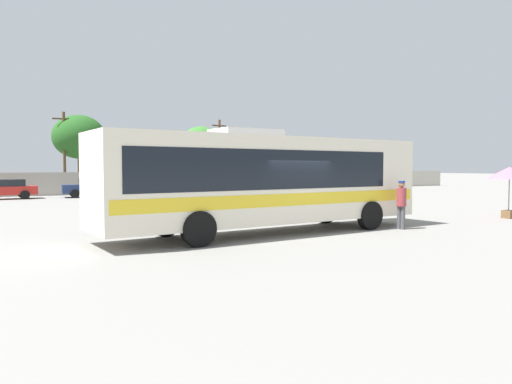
# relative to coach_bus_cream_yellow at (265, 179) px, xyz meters

# --- Properties ---
(ground_plane) EXTENTS (300.00, 300.00, 0.00)m
(ground_plane) POSITION_rel_coach_bus_cream_yellow_xyz_m (0.65, 9.56, -1.89)
(ground_plane) COLOR gray
(perimeter_wall) EXTENTS (80.00, 0.30, 1.88)m
(perimeter_wall) POSITION_rel_coach_bus_cream_yellow_xyz_m (0.65, 27.76, -0.95)
(perimeter_wall) COLOR #B2AD9E
(perimeter_wall) RESTS_ON ground_plane
(coach_bus_cream_yellow) EXTENTS (12.16, 3.62, 3.54)m
(coach_bus_cream_yellow) POSITION_rel_coach_bus_cream_yellow_xyz_m (0.00, 0.00, 0.00)
(coach_bus_cream_yellow) COLOR silver
(coach_bus_cream_yellow) RESTS_ON ground_plane
(attendant_by_bus_door) EXTENTS (0.41, 0.41, 1.79)m
(attendant_by_bus_door) POSITION_rel_coach_bus_cream_yellow_xyz_m (5.01, -1.33, -0.87)
(attendant_by_bus_door) COLOR #4C4C51
(attendant_by_bus_door) RESTS_ON ground_plane
(vendor_umbrella_near_gate_pink) EXTENTS (1.91, 1.91, 2.30)m
(vendor_umbrella_near_gate_pink) POSITION_rel_coach_bus_cream_yellow_xyz_m (12.03, -0.83, 0.08)
(vendor_umbrella_near_gate_pink) COLOR gray
(vendor_umbrella_near_gate_pink) RESTS_ON ground_plane
(parked_car_leftmost_red) EXTENTS (4.65, 2.18, 1.42)m
(parked_car_leftmost_red) POSITION_rel_coach_bus_cream_yellow_xyz_m (-7.87, 24.34, -1.13)
(parked_car_leftmost_red) COLOR red
(parked_car_leftmost_red) RESTS_ON ground_plane
(parked_car_second_dark_blue) EXTENTS (4.62, 2.19, 1.49)m
(parked_car_second_dark_blue) POSITION_rel_coach_bus_cream_yellow_xyz_m (-1.62, 24.08, -1.10)
(parked_car_second_dark_blue) COLOR navy
(parked_car_second_dark_blue) RESTS_ON ground_plane
(parked_car_third_red) EXTENTS (4.25, 2.28, 1.48)m
(parked_car_third_red) POSITION_rel_coach_bus_cream_yellow_xyz_m (4.24, 24.47, -1.11)
(parked_car_third_red) COLOR red
(parked_car_third_red) RESTS_ON ground_plane
(parked_car_rightmost_white) EXTENTS (4.31, 2.11, 1.45)m
(parked_car_rightmost_white) POSITION_rel_coach_bus_cream_yellow_xyz_m (10.05, 23.39, -1.12)
(parked_car_rightmost_white) COLOR silver
(parked_car_rightmost_white) RESTS_ON ground_plane
(utility_pole_near) EXTENTS (1.78, 0.53, 7.05)m
(utility_pole_near) POSITION_rel_coach_bus_cream_yellow_xyz_m (11.49, 29.90, 1.81)
(utility_pole_near) COLOR #4C3823
(utility_pole_near) RESTS_ON ground_plane
(utility_pole_far) EXTENTS (1.80, 0.24, 7.00)m
(utility_pole_far) POSITION_rel_coach_bus_cream_yellow_xyz_m (-3.12, 29.51, 1.79)
(utility_pole_far) COLOR #4C3823
(utility_pole_far) RESTS_ON ground_plane
(roadside_tree_midleft) EXTENTS (4.55, 4.55, 6.91)m
(roadside_tree_midleft) POSITION_rel_coach_bus_cream_yellow_xyz_m (-1.77, 30.54, 3.08)
(roadside_tree_midleft) COLOR brown
(roadside_tree_midleft) RESTS_ON ground_plane
(roadside_tree_midright) EXTENTS (4.32, 4.32, 6.57)m
(roadside_tree_midright) POSITION_rel_coach_bus_cream_yellow_xyz_m (10.70, 32.87, 2.83)
(roadside_tree_midright) COLOR brown
(roadside_tree_midright) RESTS_ON ground_plane
(roadside_tree_right) EXTENTS (4.49, 4.49, 5.83)m
(roadside_tree_right) POSITION_rel_coach_bus_cream_yellow_xyz_m (16.45, 30.03, 2.03)
(roadside_tree_right) COLOR brown
(roadside_tree_right) RESTS_ON ground_plane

